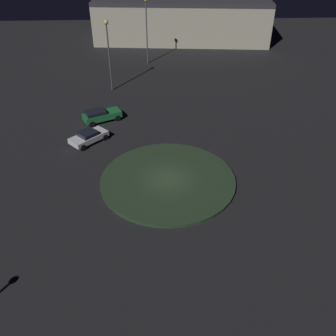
% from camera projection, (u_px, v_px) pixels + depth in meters
% --- Properties ---
extents(ground_plane, '(120.72, 120.72, 0.00)m').
position_uv_depth(ground_plane, '(168.00, 181.00, 33.17)').
color(ground_plane, black).
extents(roundabout_island, '(12.17, 12.17, 0.27)m').
position_uv_depth(roundabout_island, '(168.00, 180.00, 33.09)').
color(roundabout_island, '#263823').
rests_on(roundabout_island, ground_plane).
extents(car_white, '(4.10, 4.09, 1.29)m').
position_uv_depth(car_white, '(89.00, 137.00, 38.32)').
color(car_white, white).
rests_on(car_white, ground_plane).
extents(car_green, '(4.59, 3.45, 1.47)m').
position_uv_depth(car_green, '(101.00, 115.00, 42.14)').
color(car_green, '#1E7238').
rests_on(car_green, ground_plane).
extents(streetlamp_south, '(0.51, 0.51, 9.68)m').
position_uv_depth(streetlamp_south, '(146.00, 23.00, 55.19)').
color(streetlamp_south, '#4C4C51').
rests_on(streetlamp_south, ground_plane).
extents(streetlamp_south_near, '(0.57, 0.57, 9.15)m').
position_uv_depth(streetlamp_south_near, '(108.00, 45.00, 46.40)').
color(streetlamp_south_near, '#4C4C51').
rests_on(streetlamp_south_near, ground_plane).
extents(store_building, '(31.96, 14.15, 7.40)m').
position_uv_depth(store_building, '(182.00, 19.00, 67.52)').
color(store_building, '#B7B299').
rests_on(store_building, ground_plane).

